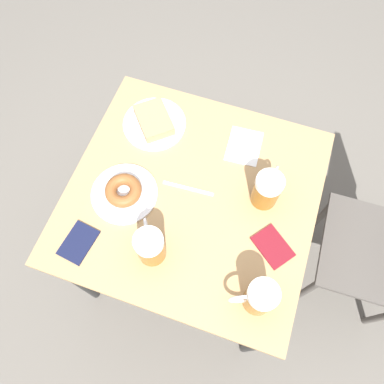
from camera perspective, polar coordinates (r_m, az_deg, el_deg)
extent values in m
plane|color=#666059|center=(1.97, 0.00, -9.04)|extent=(8.00, 8.00, 0.00)
cube|color=tan|center=(1.29, 0.00, -0.64)|extent=(0.80, 0.84, 0.03)
cylinder|color=black|center=(1.85, -7.55, 8.04)|extent=(0.04, 0.04, 0.70)
cylinder|color=black|center=(1.64, -17.22, -12.74)|extent=(0.04, 0.04, 0.70)
cylinder|color=black|center=(1.78, 15.52, 1.07)|extent=(0.04, 0.04, 0.70)
cylinder|color=black|center=(1.57, 9.53, -22.04)|extent=(0.04, 0.04, 0.70)
cube|color=#514C47|center=(1.65, 25.91, -8.13)|extent=(0.41, 0.41, 0.02)
cylinder|color=#514C47|center=(1.88, 18.64, -3.99)|extent=(0.03, 0.03, 0.45)
cylinder|color=#514C47|center=(1.77, 16.83, -14.29)|extent=(0.03, 0.03, 0.45)
cylinder|color=silver|center=(1.41, -5.73, 10.31)|extent=(0.23, 0.23, 0.01)
cube|color=tan|center=(1.40, -5.82, 10.86)|extent=(0.19, 0.18, 0.04)
cylinder|color=silver|center=(1.29, -10.25, -0.23)|extent=(0.23, 0.23, 0.01)
torus|color=brown|center=(1.27, -10.43, 0.23)|extent=(0.12, 0.12, 0.04)
cylinder|color=#8C5619|center=(1.24, 11.21, 0.04)|extent=(0.09, 0.09, 0.11)
cylinder|color=white|center=(1.18, 11.81, 1.42)|extent=(0.09, 0.09, 0.03)
torus|color=silver|center=(1.25, 12.16, 2.12)|extent=(0.09, 0.02, 0.09)
cylinder|color=#8C5619|center=(1.14, 10.26, -15.59)|extent=(0.09, 0.09, 0.11)
cylinder|color=white|center=(1.07, 10.88, -15.03)|extent=(0.09, 0.09, 0.03)
torus|color=silver|center=(1.12, 7.81, -15.82)|extent=(0.04, 0.08, 0.09)
cylinder|color=#8C5619|center=(1.16, -6.31, -8.49)|extent=(0.09, 0.09, 0.11)
cylinder|color=white|center=(1.09, -6.67, -7.51)|extent=(0.09, 0.09, 0.03)
torus|color=silver|center=(1.16, -6.80, -6.03)|extent=(0.08, 0.05, 0.09)
cube|color=white|center=(1.37, 7.93, 6.93)|extent=(0.15, 0.13, 0.00)
cube|color=silver|center=(1.28, -0.58, 0.56)|extent=(0.02, 0.18, 0.00)
cube|color=maroon|center=(1.23, 12.21, -8.13)|extent=(0.15, 0.15, 0.01)
cube|color=#141938|center=(1.26, -16.92, -7.39)|extent=(0.14, 0.10, 0.01)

